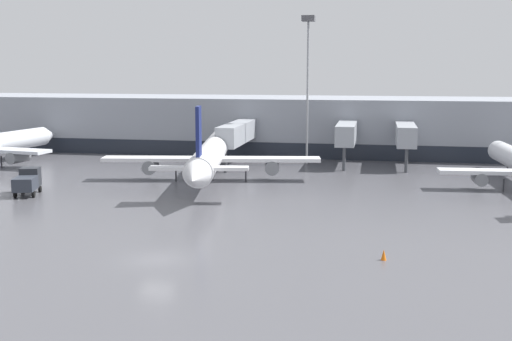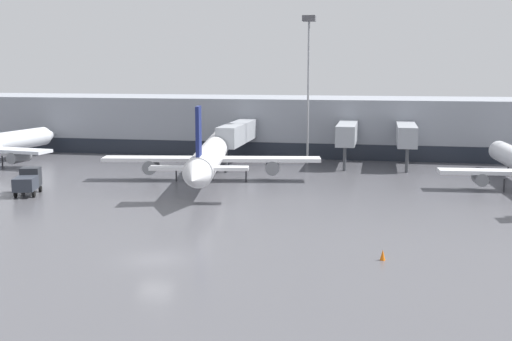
% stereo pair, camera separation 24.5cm
% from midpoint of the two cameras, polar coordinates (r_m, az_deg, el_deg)
% --- Properties ---
extents(ground_plane, '(320.00, 320.00, 0.00)m').
position_cam_midpoint_polar(ground_plane, '(47.53, -9.00, -7.82)').
color(ground_plane, '#4C4C51').
extents(terminal_building, '(160.00, 31.68, 9.00)m').
position_cam_midpoint_polar(terminal_building, '(106.11, 2.26, 4.10)').
color(terminal_building, gray).
rests_on(terminal_building, ground_plane).
extents(parked_jet_3, '(26.84, 38.69, 9.94)m').
position_cam_midpoint_polar(parked_jet_3, '(78.99, -4.10, 1.43)').
color(parked_jet_3, white).
rests_on(parked_jet_3, ground_plane).
extents(service_truck_3, '(3.31, 5.13, 2.81)m').
position_cam_midpoint_polar(service_truck_3, '(74.44, -19.73, -0.88)').
color(service_truck_3, '#2D333D').
rests_on(service_truck_3, ground_plane).
extents(traffic_cone_2, '(0.40, 0.40, 0.80)m').
position_cam_midpoint_polar(traffic_cone_2, '(47.61, 11.14, -7.35)').
color(traffic_cone_2, orange).
rests_on(traffic_cone_2, ground_plane).
extents(apron_light_mast_3, '(1.80, 1.80, 20.99)m').
position_cam_midpoint_polar(apron_light_mast_3, '(92.16, 4.57, 10.64)').
color(apron_light_mast_3, gray).
rests_on(apron_light_mast_3, ground_plane).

